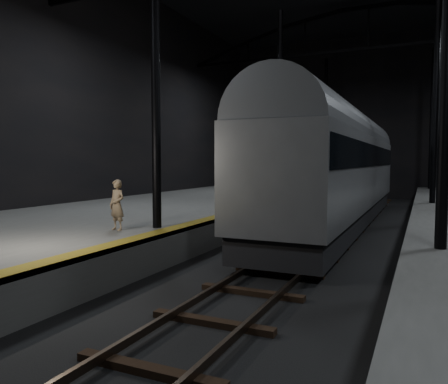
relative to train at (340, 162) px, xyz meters
The scene contains 6 objects.
ground 5.76m from the train, 90.00° to the right, with size 44.00×44.00×0.00m, color black.
platform_left 9.31m from the train, 146.60° to the right, with size 9.00×43.80×1.00m, color #585855.
tactile_strip 6.23m from the train, 123.31° to the right, with size 0.50×43.80×0.01m, color olive.
track 5.72m from the train, 90.00° to the right, with size 2.40×43.00×0.24m.
train is the anchor object (origin of this frame).
woman 10.93m from the train, 114.79° to the right, with size 0.53×0.35×1.45m, color #9A7F5E.
Camera 1 is at (3.42, -14.92, 2.97)m, focal length 35.00 mm.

